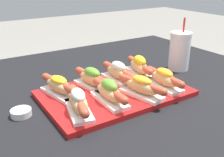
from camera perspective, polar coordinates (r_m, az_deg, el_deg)
serving_tray at (r=0.92m, az=0.67°, el=-3.22°), size 0.50×0.32×0.02m
hot_dog_0 at (r=0.77m, az=-7.36°, el=-5.06°), size 0.10×0.19×0.07m
hot_dog_1 at (r=0.83m, az=-0.56°, el=-2.94°), size 0.07×0.20×0.08m
hot_dog_2 at (r=0.88m, az=6.48°, el=-1.73°), size 0.09×0.20×0.07m
hot_dog_3 at (r=0.95m, az=11.30°, el=0.01°), size 0.07×0.20×0.07m
hot_dog_4 at (r=0.89m, az=-11.44°, el=-1.57°), size 0.09×0.20×0.07m
hot_dog_5 at (r=0.94m, az=-4.30°, el=0.03°), size 0.08×0.20×0.07m
hot_dog_6 at (r=0.99m, az=1.40°, el=1.40°), size 0.06×0.20×0.08m
hot_dog_7 at (r=1.06m, az=6.00°, el=2.66°), size 0.09×0.20×0.08m
sauce_bowl at (r=0.84m, az=-19.18°, el=-6.96°), size 0.06×0.06×0.02m
drink_cup at (r=1.19m, az=14.50°, el=5.82°), size 0.09×0.09×0.23m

